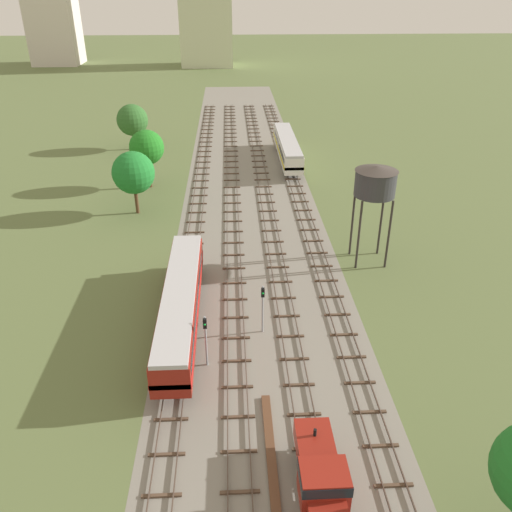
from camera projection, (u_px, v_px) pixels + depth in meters
The scene contains 17 objects.
ground_plane at pixel (250, 210), 68.40m from camera, with size 480.00×480.00×0.00m, color #5B6B3D.
ballast_bed at pixel (250, 210), 68.40m from camera, with size 17.90×176.00×0.01m, color gray.
track_far_left at pixel (197, 208), 68.91m from camera, with size 2.40×126.00×0.29m.
track_left at pixel (232, 207), 69.12m from camera, with size 2.40×126.00×0.29m.
track_centre_left at pixel (267, 206), 69.32m from camera, with size 2.40×126.00×0.29m.
track_centre at pixel (302, 205), 69.53m from camera, with size 2.40×126.00×0.29m.
shunter_loco_centre_left_nearest at pixel (322, 481), 29.25m from camera, with size 2.74×8.46×3.10m.
diesel_railcar_far_left_near at pixel (181, 303), 44.29m from camera, with size 2.96×20.50×3.80m.
diesel_railcar_centre_mid at pixel (287, 147), 85.08m from camera, with size 2.96×20.50×3.80m.
water_tower at pixel (375, 182), 52.11m from camera, with size 4.35×4.35×10.64m.
signal_post_nearest at pixel (206, 335), 39.68m from camera, with size 0.28×0.47×4.60m.
signal_post_near at pixel (263, 303), 43.54m from camera, with size 0.28×0.47×4.59m.
lineside_tree_0 at pixel (132, 120), 90.44m from camera, with size 5.41×5.41×7.87m.
lineside_tree_2 at pixel (147, 148), 73.35m from camera, with size 4.91×4.91×8.36m.
lineside_tree_4 at pixel (133, 173), 65.13m from camera, with size 5.35×5.35×8.15m.
skyline_tower_0 at pixel (51, 10), 175.94m from camera, with size 15.43×14.42×34.61m.
spare_rail_bundle at pixel (271, 452), 33.43m from camera, with size 0.60×10.00×0.24m, color brown.
Camera 1 is at (-2.40, -7.08, 27.04)m, focal length 36.48 mm.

